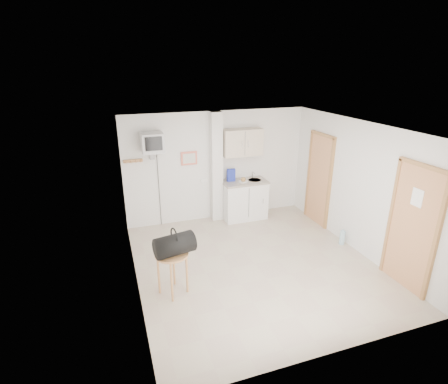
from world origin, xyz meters
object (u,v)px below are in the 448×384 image
object	(u,v)px
duffel_bag	(175,245)
round_table	(172,260)
water_bottle	(342,238)
crt_television	(152,143)

from	to	relation	value
duffel_bag	round_table	bearing A→B (deg)	121.19
duffel_bag	water_bottle	world-z (taller)	duffel_bag
round_table	duffel_bag	distance (m)	0.30
crt_television	water_bottle	xyz separation A→B (m)	(3.43, -1.90, -1.79)
water_bottle	round_table	bearing A→B (deg)	-172.45
crt_television	round_table	bearing A→B (deg)	-93.02
duffel_bag	water_bottle	bearing A→B (deg)	-3.66
round_table	crt_television	bearing A→B (deg)	86.98
crt_television	water_bottle	bearing A→B (deg)	-29.00
crt_television	round_table	size ratio (longest dim) A/B	3.00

